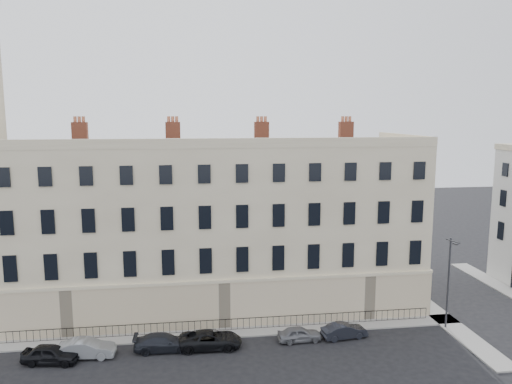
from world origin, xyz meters
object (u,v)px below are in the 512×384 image
car_d (211,340)px  car_f (344,331)px  car_c (163,342)px  car_e (299,334)px  car_b (86,348)px  streetlamp (449,279)px  car_a (51,354)px

car_d → car_f: 10.64m
car_c → car_e: car_c is taller
car_b → car_e: 16.08m
car_b → streetlamp: size_ratio=0.54×
car_a → car_b: size_ratio=0.96×
car_c → car_d: (3.54, -0.07, 0.02)m
car_a → car_f: bearing=-78.6°
car_a → car_c: 7.95m
car_a → car_b: car_b is taller
car_d → streetlamp: streetlamp is taller
car_c → streetlamp: bearing=-87.1°
car_b → car_f: (19.73, 0.46, -0.08)m
car_a → car_d: (11.45, 0.78, -0.02)m
car_c → car_e: size_ratio=1.29×
car_d → car_f: bearing=-87.2°
car_e → car_f: bearing=-91.8°
car_b → car_f: bearing=-84.9°
car_d → car_f: car_d is taller
car_c → car_d: bearing=-89.7°
car_b → car_c: car_b is taller
car_a → car_f: 22.11m
streetlamp → car_b: bearing=166.8°
car_e → car_f: size_ratio=0.94×
car_b → streetlamp: (28.67, 0.95, 3.61)m
car_b → car_f: 19.74m
car_a → car_c: car_a is taller
car_e → car_b: bearing=89.0°
car_f → streetlamp: 9.68m
car_a → car_c: size_ratio=0.90×
car_f → car_b: bearing=83.4°
car_b → car_f: car_b is taller
car_b → car_e: bearing=-84.7°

